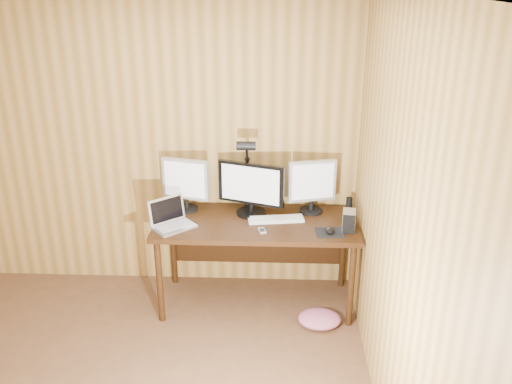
# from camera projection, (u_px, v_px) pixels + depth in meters

# --- Properties ---
(room_shell) EXTENTS (4.00, 4.00, 4.00)m
(room_shell) POSITION_uv_depth(u_px,v_px,m) (52.00, 268.00, 2.63)
(room_shell) COLOR brown
(room_shell) RESTS_ON ground
(desk) EXTENTS (1.60, 0.70, 0.75)m
(desk) POSITION_uv_depth(u_px,v_px,m) (257.00, 231.00, 4.40)
(desk) COLOR black
(desk) RESTS_ON floor
(monitor_center) EXTENTS (0.54, 0.24, 0.43)m
(monitor_center) POSITION_uv_depth(u_px,v_px,m) (251.00, 188.00, 4.34)
(monitor_center) COLOR black
(monitor_center) RESTS_ON desk
(monitor_left) EXTENTS (0.39, 0.19, 0.44)m
(monitor_left) POSITION_uv_depth(u_px,v_px,m) (186.00, 183.00, 4.41)
(monitor_left) COLOR black
(monitor_left) RESTS_ON desk
(monitor_right) EXTENTS (0.39, 0.19, 0.44)m
(monitor_right) POSITION_uv_depth(u_px,v_px,m) (312.00, 185.00, 4.37)
(monitor_right) COLOR black
(monitor_right) RESTS_ON desk
(laptop) EXTENTS (0.38, 0.37, 0.22)m
(laptop) POSITION_uv_depth(u_px,v_px,m) (171.00, 220.00, 4.19)
(laptop) COLOR silver
(laptop) RESTS_ON desk
(keyboard) EXTENTS (0.45, 0.19, 0.02)m
(keyboard) POSITION_uv_depth(u_px,v_px,m) (276.00, 219.00, 4.30)
(keyboard) COLOR white
(keyboard) RESTS_ON desk
(mousepad) EXTENTS (0.23, 0.19, 0.00)m
(mousepad) POSITION_uv_depth(u_px,v_px,m) (330.00, 233.00, 4.10)
(mousepad) COLOR black
(mousepad) RESTS_ON desk
(mouse) EXTENTS (0.09, 0.12, 0.04)m
(mouse) POSITION_uv_depth(u_px,v_px,m) (330.00, 230.00, 4.09)
(mouse) COLOR black
(mouse) RESTS_ON mousepad
(hard_drive) EXTENTS (0.12, 0.15, 0.16)m
(hard_drive) POSITION_uv_depth(u_px,v_px,m) (349.00, 221.00, 4.12)
(hard_drive) COLOR silver
(hard_drive) RESTS_ON desk
(phone) EXTENTS (0.07, 0.11, 0.01)m
(phone) POSITION_uv_depth(u_px,v_px,m) (262.00, 231.00, 4.12)
(phone) COLOR silver
(phone) RESTS_ON desk
(speaker) EXTENTS (0.05, 0.05, 0.12)m
(speaker) POSITION_uv_depth(u_px,v_px,m) (349.00, 204.00, 4.45)
(speaker) COLOR black
(speaker) RESTS_ON desk
(desk_lamp) EXTENTS (0.15, 0.21, 0.65)m
(desk_lamp) POSITION_uv_depth(u_px,v_px,m) (247.00, 164.00, 4.34)
(desk_lamp) COLOR black
(desk_lamp) RESTS_ON desk
(fabric_pile) EXTENTS (0.40, 0.36, 0.11)m
(fabric_pile) POSITION_uv_depth(u_px,v_px,m) (319.00, 319.00, 4.25)
(fabric_pile) COLOR #BE5C80
(fabric_pile) RESTS_ON floor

